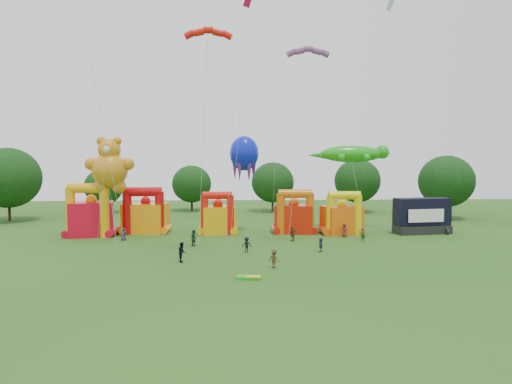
{
  "coord_description": "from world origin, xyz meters",
  "views": [
    {
      "loc": [
        0.18,
        -34.02,
        10.01
      ],
      "look_at": [
        2.75,
        18.0,
        6.36
      ],
      "focal_mm": 32.0,
      "sensor_mm": 36.0,
      "label": 1
    }
  ],
  "objects_px": {
    "bouncy_castle_2": "(218,217)",
    "stage_trailer": "(422,216)",
    "bouncy_castle_0": "(91,216)",
    "teddy_bear_kite": "(111,189)",
    "gecko_kite": "(354,168)",
    "spectator_4": "(293,234)",
    "octopus_kite": "(253,189)",
    "spectator_0": "(124,234)"
  },
  "relations": [
    {
      "from": "stage_trailer",
      "to": "octopus_kite",
      "type": "height_order",
      "value": "octopus_kite"
    },
    {
      "from": "bouncy_castle_2",
      "to": "spectator_4",
      "type": "relative_size",
      "value": 3.2
    },
    {
      "from": "bouncy_castle_2",
      "to": "gecko_kite",
      "type": "height_order",
      "value": "gecko_kite"
    },
    {
      "from": "stage_trailer",
      "to": "octopus_kite",
      "type": "bearing_deg",
      "value": 178.05
    },
    {
      "from": "spectator_4",
      "to": "stage_trailer",
      "type": "bearing_deg",
      "value": 166.16
    },
    {
      "from": "bouncy_castle_2",
      "to": "stage_trailer",
      "type": "bearing_deg",
      "value": -2.08
    },
    {
      "from": "spectator_4",
      "to": "spectator_0",
      "type": "bearing_deg",
      "value": -33.92
    },
    {
      "from": "bouncy_castle_2",
      "to": "octopus_kite",
      "type": "bearing_deg",
      "value": -2.72
    },
    {
      "from": "bouncy_castle_0",
      "to": "bouncy_castle_2",
      "type": "height_order",
      "value": "bouncy_castle_0"
    },
    {
      "from": "octopus_kite",
      "to": "spectator_4",
      "type": "xyz_separation_m",
      "value": [
        4.72,
        -6.07,
        -5.24
      ]
    },
    {
      "from": "teddy_bear_kite",
      "to": "gecko_kite",
      "type": "xyz_separation_m",
      "value": [
        32.67,
        6.81,
        2.48
      ]
    },
    {
      "from": "gecko_kite",
      "to": "octopus_kite",
      "type": "xyz_separation_m",
      "value": [
        -14.73,
        -3.22,
        -2.69
      ]
    },
    {
      "from": "bouncy_castle_0",
      "to": "spectator_4",
      "type": "height_order",
      "value": "bouncy_castle_0"
    },
    {
      "from": "octopus_kite",
      "to": "spectator_4",
      "type": "distance_m",
      "value": 9.3
    },
    {
      "from": "gecko_kite",
      "to": "spectator_0",
      "type": "bearing_deg",
      "value": -165.93
    },
    {
      "from": "stage_trailer",
      "to": "gecko_kite",
      "type": "xyz_separation_m",
      "value": [
        -8.46,
        4.01,
        6.5
      ]
    },
    {
      "from": "stage_trailer",
      "to": "spectator_0",
      "type": "relative_size",
      "value": 5.03
    },
    {
      "from": "gecko_kite",
      "to": "octopus_kite",
      "type": "relative_size",
      "value": 0.91
    },
    {
      "from": "bouncy_castle_0",
      "to": "spectator_0",
      "type": "distance_m",
      "value": 6.57
    },
    {
      "from": "bouncy_castle_2",
      "to": "gecko_kite",
      "type": "xyz_separation_m",
      "value": [
        19.47,
        3.0,
        6.61
      ]
    },
    {
      "from": "stage_trailer",
      "to": "teddy_bear_kite",
      "type": "height_order",
      "value": "teddy_bear_kite"
    },
    {
      "from": "bouncy_castle_2",
      "to": "octopus_kite",
      "type": "distance_m",
      "value": 6.15
    },
    {
      "from": "bouncy_castle_0",
      "to": "teddy_bear_kite",
      "type": "bearing_deg",
      "value": -38.35
    },
    {
      "from": "spectator_4",
      "to": "bouncy_castle_2",
      "type": "bearing_deg",
      "value": -63.46
    },
    {
      "from": "bouncy_castle_2",
      "to": "octopus_kite",
      "type": "height_order",
      "value": "octopus_kite"
    },
    {
      "from": "gecko_kite",
      "to": "octopus_kite",
      "type": "distance_m",
      "value": 15.32
    },
    {
      "from": "bouncy_castle_2",
      "to": "gecko_kite",
      "type": "relative_size",
      "value": 0.47
    },
    {
      "from": "stage_trailer",
      "to": "bouncy_castle_0",
      "type": "bearing_deg",
      "value": -179.92
    },
    {
      "from": "octopus_kite",
      "to": "spectator_4",
      "type": "bearing_deg",
      "value": -52.15
    },
    {
      "from": "teddy_bear_kite",
      "to": "spectator_0",
      "type": "bearing_deg",
      "value": -30.55
    },
    {
      "from": "bouncy_castle_2",
      "to": "stage_trailer",
      "type": "relative_size",
      "value": 0.75
    },
    {
      "from": "stage_trailer",
      "to": "spectator_4",
      "type": "bearing_deg",
      "value": -164.05
    },
    {
      "from": "gecko_kite",
      "to": "bouncy_castle_2",
      "type": "bearing_deg",
      "value": -171.25
    },
    {
      "from": "octopus_kite",
      "to": "spectator_0",
      "type": "bearing_deg",
      "value": -164.39
    },
    {
      "from": "bouncy_castle_2",
      "to": "teddy_bear_kite",
      "type": "height_order",
      "value": "teddy_bear_kite"
    },
    {
      "from": "spectator_0",
      "to": "bouncy_castle_0",
      "type": "bearing_deg",
      "value": 134.44
    },
    {
      "from": "stage_trailer",
      "to": "gecko_kite",
      "type": "relative_size",
      "value": 0.63
    },
    {
      "from": "stage_trailer",
      "to": "spectator_4",
      "type": "height_order",
      "value": "stage_trailer"
    },
    {
      "from": "bouncy_castle_0",
      "to": "octopus_kite",
      "type": "bearing_deg",
      "value": 2.29
    },
    {
      "from": "bouncy_castle_2",
      "to": "spectator_0",
      "type": "height_order",
      "value": "bouncy_castle_2"
    },
    {
      "from": "teddy_bear_kite",
      "to": "gecko_kite",
      "type": "bearing_deg",
      "value": 11.77
    },
    {
      "from": "bouncy_castle_2",
      "to": "octopus_kite",
      "type": "xyz_separation_m",
      "value": [
        4.74,
        -0.22,
        3.92
      ]
    }
  ]
}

